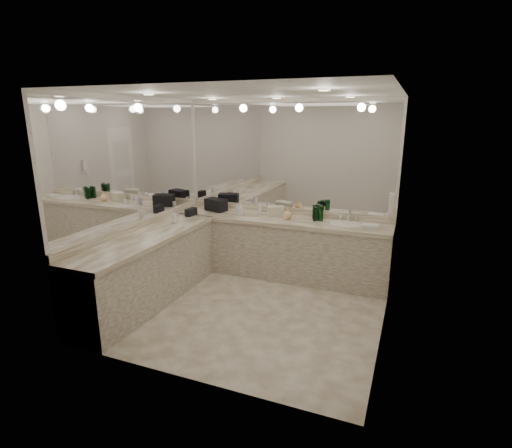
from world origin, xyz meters
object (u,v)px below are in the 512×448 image
at_px(soap_bottle_a, 241,209).
at_px(soap_bottle_c, 287,213).
at_px(soap_bottle_b, 239,209).
at_px(cream_cosmetic_case, 276,211).
at_px(wall_phone, 392,203).
at_px(black_toiletry_bag, 216,205).
at_px(hand_towel, 370,226).
at_px(sink, 346,225).

bearing_deg(soap_bottle_a, soap_bottle_c, -1.00).
xyz_separation_m(soap_bottle_a, soap_bottle_c, (0.74, -0.01, -0.01)).
relative_size(soap_bottle_a, soap_bottle_b, 1.00).
xyz_separation_m(cream_cosmetic_case, soap_bottle_c, (0.22, -0.12, 0.01)).
height_order(wall_phone, black_toiletry_bag, wall_phone).
relative_size(black_toiletry_bag, hand_towel, 1.46).
bearing_deg(black_toiletry_bag, soap_bottle_c, -3.78).
distance_m(sink, soap_bottle_c, 0.85).
bearing_deg(hand_towel, black_toiletry_bag, 177.73).
xyz_separation_m(black_toiletry_bag, cream_cosmetic_case, (0.99, 0.04, -0.02)).
relative_size(sink, hand_towel, 1.97).
relative_size(sink, cream_cosmetic_case, 1.77).
height_order(cream_cosmetic_case, hand_towel, cream_cosmetic_case).
bearing_deg(soap_bottle_c, hand_towel, -0.73).
bearing_deg(soap_bottle_a, sink, 0.29).
xyz_separation_m(soap_bottle_b, soap_bottle_c, (0.77, 0.02, -0.01)).
bearing_deg(wall_phone, soap_bottle_b, 168.17).
relative_size(wall_phone, black_toiletry_bag, 0.74).
height_order(hand_towel, soap_bottle_a, soap_bottle_a).
bearing_deg(black_toiletry_bag, hand_towel, -2.27).
bearing_deg(soap_bottle_c, soap_bottle_a, 179.00).
height_order(sink, soap_bottle_b, soap_bottle_b).
relative_size(black_toiletry_bag, soap_bottle_b, 1.79).
relative_size(hand_towel, soap_bottle_b, 1.23).
bearing_deg(sink, soap_bottle_b, -178.70).
relative_size(cream_cosmetic_case, hand_towel, 1.11).
xyz_separation_m(sink, soap_bottle_b, (-1.61, -0.04, 0.10)).
bearing_deg(soap_bottle_b, black_toiletry_bag, 167.83).
bearing_deg(sink, soap_bottle_a, -179.71).
distance_m(sink, soap_bottle_a, 1.59).
xyz_separation_m(cream_cosmetic_case, hand_towel, (1.40, -0.14, -0.05)).
height_order(sink, soap_bottle_c, soap_bottle_c).
distance_m(black_toiletry_bag, soap_bottle_b, 0.45).
relative_size(sink, soap_bottle_b, 2.42).
bearing_deg(soap_bottle_b, sink, 1.30).
bearing_deg(black_toiletry_bag, cream_cosmetic_case, 2.35).
height_order(black_toiletry_bag, soap_bottle_a, black_toiletry_bag).
distance_m(cream_cosmetic_case, hand_towel, 1.40).
relative_size(sink, soap_bottle_c, 2.64).
bearing_deg(soap_bottle_a, cream_cosmetic_case, 11.52).
relative_size(wall_phone, cream_cosmetic_case, 0.97).
xyz_separation_m(soap_bottle_a, soap_bottle_b, (-0.02, -0.03, -0.00)).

